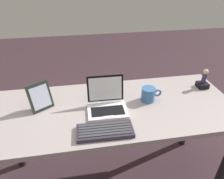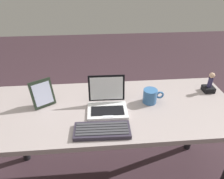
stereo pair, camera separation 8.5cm
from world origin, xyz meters
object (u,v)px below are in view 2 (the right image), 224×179
photo_frame (42,94)px  laptop_front (107,103)px  figurine_stand (208,89)px  figurine (211,79)px  external_keyboard (102,130)px  coffee_mug (150,96)px

photo_frame → laptop_front: bearing=-10.4°
figurine_stand → figurine: 0.08m
photo_frame → figurine_stand: bearing=3.6°
external_keyboard → figurine_stand: figurine_stand is taller
laptop_front → coffee_mug: laptop_front is taller
photo_frame → figurine_stand: size_ratio=2.39×
laptop_front → figurine: 0.75m
figurine_stand → photo_frame: bearing=-176.4°
photo_frame → coffee_mug: 0.69m
laptop_front → figurine_stand: 0.75m
figurine_stand → coffee_mug: size_ratio=0.54×
coffee_mug → external_keyboard: bearing=-141.8°
coffee_mug → figurine_stand: bearing=12.2°
external_keyboard → photo_frame: size_ratio=1.76×
external_keyboard → figurine_stand: bearing=24.6°
laptop_front → figurine_stand: bearing=11.2°
external_keyboard → photo_frame: bearing=141.8°
laptop_front → external_keyboard: 0.22m
external_keyboard → laptop_front: bearing=78.8°
photo_frame → figurine_stand: 1.14m
figurine_stand → figurine: figurine is taller
external_keyboard → photo_frame: (-0.36, 0.28, 0.08)m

